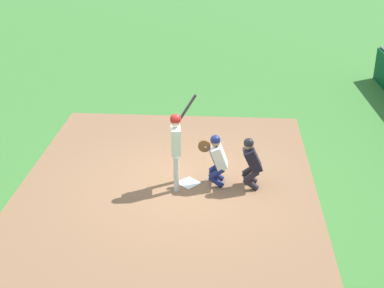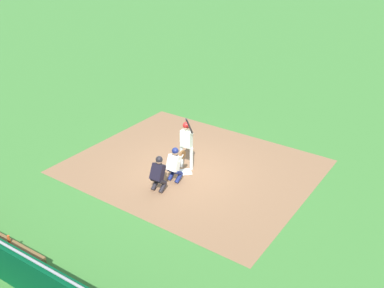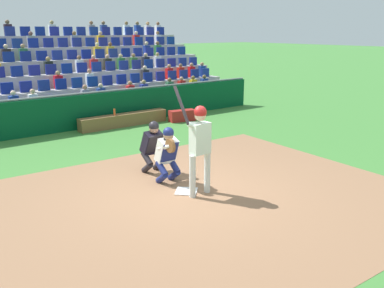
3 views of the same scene
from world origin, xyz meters
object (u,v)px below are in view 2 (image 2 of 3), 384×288
(catcher_crouching, at_px, (175,163))
(dugout_bench, at_px, (0,245))
(water_bottle_on_bench, at_px, (9,239))
(home_plate_umpire, at_px, (158,172))
(home_plate_marker, at_px, (185,172))
(batter_at_plate, at_px, (186,140))

(catcher_crouching, distance_m, dugout_bench, 5.98)
(catcher_crouching, relative_size, water_bottle_on_bench, 5.64)
(home_plate_umpire, height_order, dugout_bench, home_plate_umpire)
(home_plate_marker, height_order, water_bottle_on_bench, water_bottle_on_bench)
(batter_at_plate, xyz_separation_m, catcher_crouching, (0.14, -0.94, -0.44))
(catcher_crouching, bearing_deg, water_bottle_on_bench, -105.71)
(home_plate_umpire, bearing_deg, dugout_bench, -110.81)
(batter_at_plate, bearing_deg, dugout_bench, -105.45)
(batter_at_plate, distance_m, water_bottle_on_bench, 6.69)
(dugout_bench, bearing_deg, water_bottle_on_bench, 9.46)
(batter_at_plate, xyz_separation_m, home_plate_umpire, (0.02, -1.75, -0.47))
(home_plate_marker, distance_m, catcher_crouching, 0.97)
(catcher_crouching, relative_size, dugout_bench, 0.39)
(home_plate_umpire, distance_m, water_bottle_on_bench, 4.97)
(catcher_crouching, xyz_separation_m, water_bottle_on_bench, (-1.56, -5.56, -0.17))
(water_bottle_on_bench, bearing_deg, dugout_bench, -170.54)
(home_plate_umpire, distance_m, dugout_bench, 5.18)
(home_plate_umpire, xyz_separation_m, dugout_bench, (-1.83, -4.82, -0.48))
(batter_at_plate, height_order, water_bottle_on_bench, batter_at_plate)
(batter_at_plate, relative_size, water_bottle_on_bench, 9.71)
(water_bottle_on_bench, bearing_deg, home_plate_umpire, 73.13)
(dugout_bench, bearing_deg, home_plate_umpire, 69.19)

